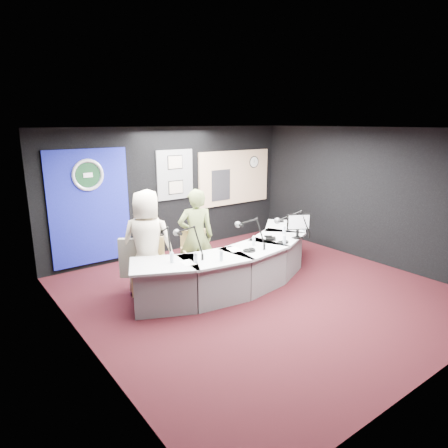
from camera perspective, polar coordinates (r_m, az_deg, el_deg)
ground at (r=7.14m, az=5.20°, el=-9.64°), size 6.00×6.00×0.00m
ceiling at (r=6.52m, az=5.78°, el=13.44°), size 6.00×6.00×0.02m
wall_back at (r=9.09m, az=-7.32°, el=4.80°), size 6.00×0.02×2.80m
wall_front at (r=4.99m, az=29.31°, el=-5.08°), size 6.00×0.02×2.80m
wall_left at (r=5.24m, az=-19.74°, el=-3.16°), size 0.02×6.00×2.80m
wall_right at (r=8.95m, az=19.93°, el=3.90°), size 0.02×6.00×2.80m
broadcast_desk at (r=7.36m, az=2.11°, el=-5.69°), size 4.50×1.90×0.75m
backdrop_panel at (r=8.35m, az=-18.60°, el=2.24°), size 1.60×0.05×2.30m
agency_seal at (r=8.20m, az=-18.88°, el=6.63°), size 0.63×0.07×0.63m
seal_center at (r=8.21m, az=-18.89°, el=6.64°), size 0.48×0.01×0.48m
pinboard at (r=9.04m, az=-7.02°, el=7.00°), size 0.90×0.04×1.10m
framed_photo_upper at (r=8.98m, az=-6.98°, el=8.75°), size 0.34×0.02×0.27m
framed_photo_lower at (r=9.06m, az=-6.87°, el=5.22°), size 0.34×0.02×0.27m
booth_window_frame at (r=10.01m, az=1.54°, el=6.67°), size 2.12×0.06×1.32m
booth_glow at (r=10.00m, az=1.57°, el=6.66°), size 2.00×0.02×1.20m
equipment_rack at (r=9.74m, az=-0.45°, el=5.56°), size 0.55×0.02×0.75m
wall_clock at (r=10.33m, az=4.30°, el=8.83°), size 0.28×0.01×0.28m
armchair_left at (r=7.03m, az=-10.73°, el=-6.11°), size 0.74×0.74×0.94m
armchair_right at (r=7.37m, az=-3.96°, el=-5.05°), size 0.64×0.64×0.91m
draped_jacket at (r=7.07m, az=-12.78°, el=-4.79°), size 0.45×0.39×0.70m
person_man at (r=6.88m, az=-10.90°, el=-2.66°), size 1.06×1.02×1.82m
person_woman at (r=7.23m, az=-4.02°, el=-1.85°), size 0.76×0.65×1.76m
computer_monitor at (r=7.65m, az=10.52°, el=0.31°), size 0.37×0.22×0.28m
desk_phone at (r=7.54m, az=6.68°, el=-2.08°), size 0.24×0.23×0.05m
headphones_near at (r=7.38m, az=8.42°, el=-2.57°), size 0.21×0.21×0.04m
headphones_far at (r=6.87m, az=3.63°, el=-3.73°), size 0.24×0.24×0.04m
paper_stack at (r=6.32m, az=-5.21°, el=-5.54°), size 0.20×0.28×0.00m
notepad at (r=6.94m, az=1.48°, el=-3.65°), size 0.24×0.30×0.00m
boom_mic_a at (r=6.58m, az=-8.27°, el=-2.11°), size 0.28×0.72×0.60m
boom_mic_b at (r=6.56m, az=-5.02°, el=-2.06°), size 0.23×0.73×0.60m
boom_mic_c at (r=7.06m, az=3.85°, el=-0.83°), size 0.22×0.73×0.60m
boom_mic_d at (r=7.64m, az=9.91°, el=0.16°), size 0.62×0.49×0.60m
water_bottles at (r=7.06m, az=4.06°, el=-2.62°), size 3.12×0.56×0.18m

